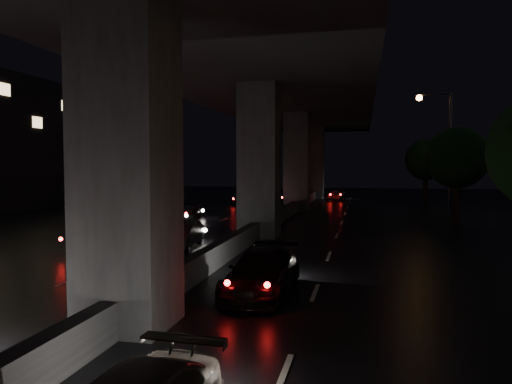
% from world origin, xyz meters
% --- Properties ---
extents(ground, '(120.00, 120.00, 0.00)m').
position_xyz_m(ground, '(0.00, 0.00, 0.00)').
color(ground, black).
rests_on(ground, ground).
extents(viaduct, '(12.00, 80.00, 10.50)m').
position_xyz_m(viaduct, '(0.00, 5.00, 8.34)').
color(viaduct, '#2D2D2F').
rests_on(viaduct, ground).
extents(median_barrier, '(0.45, 70.00, 0.85)m').
position_xyz_m(median_barrier, '(0.00, 5.00, 0.42)').
color(median_barrier, '#2D2D2F').
rests_on(median_barrier, ground).
extents(tree_c, '(3.80, 3.80, 6.12)m').
position_xyz_m(tree_c, '(11.00, 12.00, 4.20)').
color(tree_c, black).
rests_on(tree_c, ground).
extents(tree_d, '(3.80, 3.80, 6.12)m').
position_xyz_m(tree_d, '(11.00, 28.00, 4.20)').
color(tree_d, black).
rests_on(tree_d, ground).
extents(streetlight_far, '(2.52, 0.44, 9.00)m').
position_xyz_m(streetlight_far, '(10.97, 18.00, 5.66)').
color(streetlight_far, '#2D2D33').
rests_on(streetlight_far, ground).
extents(car_3, '(1.91, 4.42, 1.27)m').
position_xyz_m(car_3, '(2.49, -6.53, 0.63)').
color(car_3, black).
rests_on(car_3, ground).
extents(car_4, '(2.19, 4.18, 1.31)m').
position_xyz_m(car_4, '(-6.09, -0.79, 0.66)').
color(car_4, black).
rests_on(car_4, ground).
extents(car_5, '(1.51, 3.73, 1.20)m').
position_xyz_m(car_5, '(-2.73, 0.61, 0.60)').
color(car_5, black).
rests_on(car_5, ground).
extents(car_6, '(1.95, 3.75, 1.22)m').
position_xyz_m(car_6, '(-5.99, 6.80, 0.61)').
color(car_6, black).
rests_on(car_6, ground).
extents(car_7, '(2.25, 3.98, 1.09)m').
position_xyz_m(car_7, '(-6.24, 11.17, 0.54)').
color(car_7, black).
rests_on(car_7, ground).
extents(car_8, '(1.65, 3.63, 1.21)m').
position_xyz_m(car_8, '(-2.59, 15.10, 0.60)').
color(car_8, black).
rests_on(car_8, ground).
extents(car_9, '(2.02, 4.24, 1.34)m').
position_xyz_m(car_9, '(-2.49, 19.67, 0.67)').
color(car_9, '#4F4B44').
rests_on(car_9, ground).
extents(car_10, '(2.87, 4.70, 1.22)m').
position_xyz_m(car_10, '(-2.53, 26.66, 0.61)').
color(car_10, black).
rests_on(car_10, ground).
extents(car_11, '(1.96, 4.01, 1.10)m').
position_xyz_m(car_11, '(-5.83, 24.96, 0.55)').
color(car_11, black).
rests_on(car_11, ground).
extents(car_12, '(2.16, 3.84, 1.23)m').
position_xyz_m(car_12, '(2.59, 31.93, 0.62)').
color(car_12, slate).
rests_on(car_12, ground).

